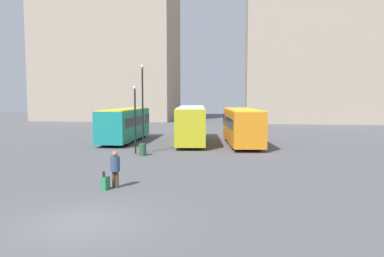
# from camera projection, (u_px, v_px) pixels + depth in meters

# --- Properties ---
(ground_plane) EXTENTS (160.00, 160.00, 0.00)m
(ground_plane) POSITION_uv_depth(u_px,v_px,m) (84.00, 223.00, 12.35)
(ground_plane) COLOR #56565B
(building_block_left) EXTENTS (24.19, 14.26, 41.02)m
(building_block_left) POSITION_uv_depth(u_px,v_px,m) (108.00, 6.00, 67.70)
(building_block_left) COLOR tan
(building_block_left) RESTS_ON ground_plane
(building_block_right) EXTENTS (21.40, 17.88, 32.71)m
(building_block_right) POSITION_uv_depth(u_px,v_px,m) (310.00, 25.00, 63.73)
(building_block_right) COLOR tan
(building_block_right) RESTS_ON ground_plane
(bus_0) EXTENTS (2.60, 9.62, 3.04)m
(bus_0) POSITION_uv_depth(u_px,v_px,m) (125.00, 124.00, 34.76)
(bus_0) COLOR #19847F
(bus_0) RESTS_ON ground_plane
(bus_1) EXTENTS (3.60, 11.27, 3.28)m
(bus_1) POSITION_uv_depth(u_px,v_px,m) (191.00, 123.00, 34.11)
(bus_1) COLOR gold
(bus_1) RESTS_ON ground_plane
(bus_2) EXTENTS (3.64, 9.82, 3.12)m
(bus_2) POSITION_uv_depth(u_px,v_px,m) (242.00, 125.00, 32.31)
(bus_2) COLOR orange
(bus_2) RESTS_ON ground_plane
(traveler) EXTENTS (0.51, 0.51, 1.70)m
(traveler) POSITION_uv_depth(u_px,v_px,m) (115.00, 166.00, 17.06)
(traveler) COLOR #4C3828
(traveler) RESTS_ON ground_plane
(suitcase) EXTENTS (0.30, 0.44, 0.86)m
(suitcase) POSITION_uv_depth(u_px,v_px,m) (106.00, 183.00, 16.76)
(suitcase) COLOR #28844C
(suitcase) RESTS_ON ground_plane
(lamp_post_0) EXTENTS (0.28, 0.28, 6.47)m
(lamp_post_0) POSITION_uv_depth(u_px,v_px,m) (143.00, 102.00, 27.06)
(lamp_post_0) COLOR black
(lamp_post_0) RESTS_ON ground_plane
(lamp_post_1) EXTENTS (0.28, 0.28, 4.95)m
(lamp_post_1) POSITION_uv_depth(u_px,v_px,m) (135.00, 113.00, 27.19)
(lamp_post_1) COLOR black
(lamp_post_1) RESTS_ON ground_plane
(trash_bin) EXTENTS (0.52, 0.52, 0.85)m
(trash_bin) POSITION_uv_depth(u_px,v_px,m) (142.00, 150.00, 26.48)
(trash_bin) COLOR #285633
(trash_bin) RESTS_ON ground_plane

